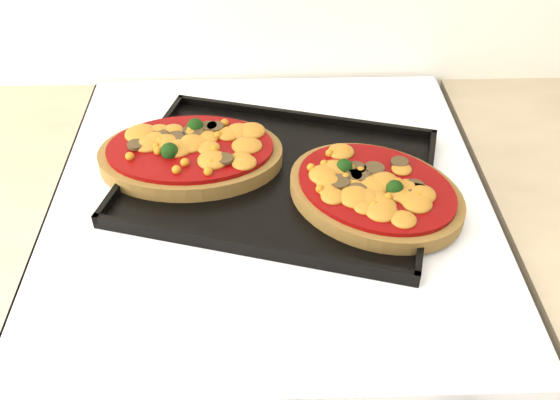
{
  "coord_description": "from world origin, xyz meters",
  "views": [
    {
      "loc": [
        -0.01,
        1.03,
        1.45
      ],
      "look_at": [
        0.0,
        1.66,
        0.92
      ],
      "focal_mm": 40.0,
      "sensor_mm": 36.0,
      "label": 1
    }
  ],
  "objects_px": {
    "stove": "(272,375)",
    "pizza_left": "(190,152)",
    "baking_tray": "(279,175)",
    "pizza_right": "(375,190)"
  },
  "relations": [
    {
      "from": "pizza_left",
      "to": "pizza_right",
      "type": "relative_size",
      "value": 1.09
    },
    {
      "from": "stove",
      "to": "pizza_left",
      "type": "height_order",
      "value": "pizza_left"
    },
    {
      "from": "baking_tray",
      "to": "pizza_left",
      "type": "relative_size",
      "value": 1.59
    },
    {
      "from": "baking_tray",
      "to": "pizza_right",
      "type": "distance_m",
      "value": 0.14
    },
    {
      "from": "stove",
      "to": "pizza_left",
      "type": "bearing_deg",
      "value": 158.86
    },
    {
      "from": "baking_tray",
      "to": "pizza_left",
      "type": "bearing_deg",
      "value": -179.77
    },
    {
      "from": "baking_tray",
      "to": "pizza_right",
      "type": "xyz_separation_m",
      "value": [
        0.12,
        -0.05,
        0.02
      ]
    },
    {
      "from": "stove",
      "to": "baking_tray",
      "type": "relative_size",
      "value": 2.23
    },
    {
      "from": "stove",
      "to": "baking_tray",
      "type": "distance_m",
      "value": 0.47
    },
    {
      "from": "baking_tray",
      "to": "pizza_left",
      "type": "distance_m",
      "value": 0.13
    }
  ]
}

